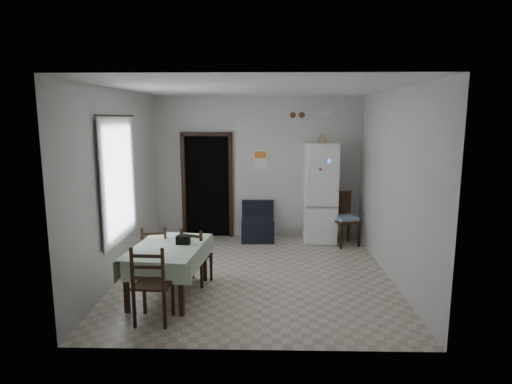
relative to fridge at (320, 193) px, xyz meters
The scene contains 25 objects.
ground 2.50m from the fridge, 122.90° to the right, with size 4.50×4.50×0.00m, color beige.
ceiling 2.99m from the fridge, 122.90° to the right, with size 4.20×4.50×0.02m, color white, non-canonical shape.
wall_back 1.37m from the fridge, 165.62° to the left, with size 4.20×0.02×2.90m, color silver, non-canonical shape.
wall_front 4.39m from the fridge, 106.63° to the right, with size 4.20×0.02×2.90m, color silver, non-canonical shape.
wall_left 3.89m from the fridge, 150.04° to the right, with size 0.02×4.50×2.90m, color silver, non-canonical shape.
wall_right 2.16m from the fridge, 66.19° to the right, with size 0.02×4.50×2.90m, color silver, non-canonical shape.
doorway 2.36m from the fridge, 167.18° to the left, with size 1.06×0.52×2.22m.
window_recess 4.05m from the fridge, 147.92° to the right, with size 0.10×1.20×1.60m, color silver.
curtain 3.96m from the fridge, 147.07° to the right, with size 0.02×1.45×1.85m, color silver.
curtain_rod 4.19m from the fridge, 146.99° to the right, with size 0.02×0.02×1.60m, color black.
calendar 1.39m from the fridge, 165.59° to the left, with size 0.28×0.02×0.40m, color white.
calendar_image 1.43m from the fridge, 165.86° to the left, with size 0.24×0.01×0.14m, color orange.
light_switch 1.15m from the fridge, 164.34° to the left, with size 0.08×0.02×0.12m, color beige.
vent_left 1.65m from the fridge, 150.92° to the left, with size 0.12×0.12×0.03m, color #533921.
vent_right 1.60m from the fridge, 140.38° to the left, with size 0.12×0.12×0.03m, color #533921.
emergency_light 1.59m from the fridge, 70.05° to the left, with size 0.25×0.07×0.09m, color white.
fridge is the anchor object (origin of this frame).
tan_cone 1.09m from the fridge, 39.06° to the left, with size 0.24×0.24×0.19m, color tan.
navy_seat 1.39m from the fridge, behind, with size 0.65×0.63×0.79m, color black, non-canonical shape.
corner_chair 0.73m from the fridge, 32.17° to the right, with size 0.45×0.45×1.04m, color black, non-canonical shape.
dining_table 3.73m from the fridge, 131.43° to the right, with size 0.91×1.38×0.72m, color #B4C9AC, non-canonical shape.
black_bag 3.49m from the fridge, 130.03° to the right, with size 0.19×0.11×0.12m, color black.
dining_chair_far_left 3.61m from the fridge, 140.32° to the right, with size 0.38×0.38×0.90m, color black, non-canonical shape.
dining_chair_far_right 3.18m from the fridge, 132.64° to the right, with size 0.37×0.37×0.87m, color black, non-canonical shape.
dining_chair_near_head 4.34m from the fridge, 124.59° to the right, with size 0.43×0.43×1.00m, color black, non-canonical shape.
Camera 1 is at (0.16, -6.49, 2.47)m, focal length 30.00 mm.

